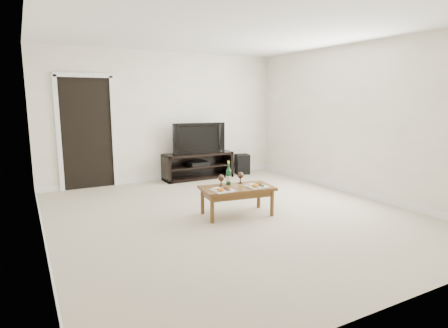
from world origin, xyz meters
TOP-DOWN VIEW (x-y plane):
  - floor at (0.00, 0.00)m, footprint 5.50×5.50m
  - back_wall at (0.00, 2.77)m, footprint 5.00×0.04m
  - ceiling at (0.00, 0.00)m, footprint 5.00×5.50m
  - doorway at (-1.55, 2.73)m, footprint 0.90×0.02m
  - media_console at (0.59, 2.50)m, footprint 1.47×0.45m
  - television at (0.59, 2.50)m, footprint 1.11×0.30m
  - av_receiver at (0.60, 2.48)m, footprint 0.40×0.30m
  - subwoofer at (1.68, 2.49)m, footprint 0.36×0.36m
  - coffee_table at (0.05, -0.05)m, footprint 1.10×0.70m
  - plate_left at (-0.25, -0.16)m, footprint 0.27×0.27m
  - plate_right at (0.29, -0.20)m, footprint 0.27×0.27m
  - wine_bottle at (0.02, 0.15)m, footprint 0.07×0.07m
  - goblet_left at (-0.13, 0.11)m, footprint 0.09×0.09m
  - goblet_right at (0.21, 0.14)m, footprint 0.09×0.09m

SIDE VIEW (x-z plane):
  - floor at x=0.00m, z-range 0.00..0.00m
  - coffee_table at x=0.05m, z-range 0.00..0.42m
  - subwoofer at x=1.68m, z-range 0.00..0.44m
  - media_console at x=0.59m, z-range 0.00..0.55m
  - av_receiver at x=0.60m, z-range 0.29..0.36m
  - plate_left at x=-0.25m, z-range 0.42..0.49m
  - plate_right at x=0.29m, z-range 0.42..0.49m
  - goblet_left at x=-0.13m, z-range 0.42..0.59m
  - goblet_right at x=0.21m, z-range 0.42..0.59m
  - wine_bottle at x=0.02m, z-range 0.42..0.77m
  - television at x=0.59m, z-range 0.55..1.18m
  - doorway at x=-1.55m, z-range 0.00..2.05m
  - back_wall at x=0.00m, z-range 0.00..2.60m
  - ceiling at x=0.00m, z-range 2.60..2.64m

